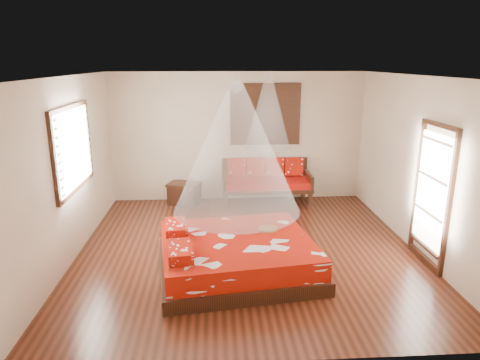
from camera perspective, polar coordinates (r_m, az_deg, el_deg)
name	(u,v)px	position (r m, az deg, el deg)	size (l,w,h in m)	color
room	(248,168)	(6.71, 1.01, 1.67)	(5.54, 5.54, 2.84)	black
bed	(235,255)	(6.41, -0.62, -9.93)	(2.51, 2.33, 0.65)	black
daybed	(266,180)	(9.29, 3.49, 0.02)	(1.90, 0.84, 0.97)	black
storage_chest	(184,193)	(9.39, -7.43, -1.74)	(0.79, 0.68, 0.46)	black
shutter_panel	(265,114)	(9.34, 3.39, 8.74)	(1.52, 0.06, 1.32)	black
window_left	(74,148)	(7.16, -21.32, 3.94)	(0.10, 1.74, 1.34)	black
glazed_door	(432,196)	(7.00, 24.18, -1.96)	(0.08, 1.02, 2.16)	black
wine_tray	(268,226)	(6.64, 3.76, -6.14)	(0.29, 0.29, 0.23)	brown
mosquito_net_main	(237,149)	(5.91, -0.45, 4.20)	(1.80, 1.80, 1.80)	white
mosquito_net_daybed	(268,112)	(8.87, 3.76, 9.01)	(0.95, 0.95, 1.50)	white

